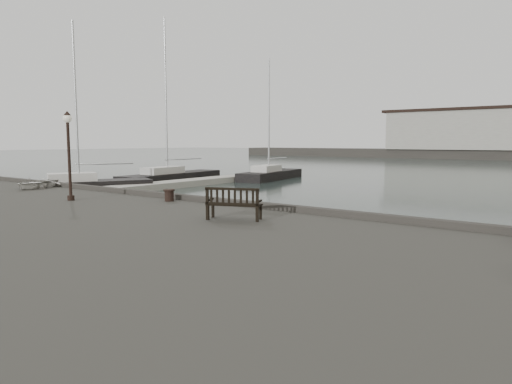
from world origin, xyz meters
The scene contains 9 objects.
ground centered at (0.00, 0.00, 0.00)m, with size 400.00×400.00×0.00m, color black.
pontoon centered at (-20.00, 10.00, 0.25)m, with size 2.00×24.00×0.50m, color #A8A79C.
bench centered at (-0.63, -2.35, 1.83)m, with size 1.55×1.04×0.85m.
bollard_left centered at (-4.89, -0.75, 1.77)m, with size 0.40×0.40×0.42m, color black.
lamp_post centered at (-7.87, -2.70, 3.58)m, with size 0.32×0.32×3.15m.
dinghy centered at (-13.06, -1.25, 1.80)m, with size 1.65×2.32×0.48m, color beige.
yacht_a centered at (-22.76, 7.47, 0.24)m, with size 6.10×9.42×12.69m.
yacht_b centered at (-24.06, 17.09, 0.25)m, with size 3.60×11.70×15.01m.
yacht_d centered at (-18.39, 24.84, 0.23)m, with size 4.00×9.85×12.04m.
Camera 1 is at (7.05, -11.64, 3.64)m, focal length 32.00 mm.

